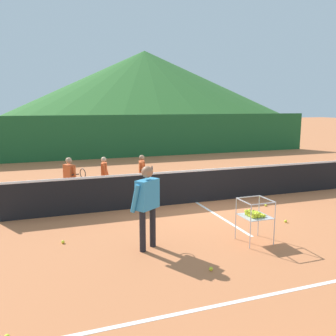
{
  "coord_description": "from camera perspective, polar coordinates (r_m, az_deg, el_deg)",
  "views": [
    {
      "loc": [
        -4.18,
        -9.21,
        2.79
      ],
      "look_at": [
        -0.91,
        -0.1,
        1.09
      ],
      "focal_mm": 38.22,
      "sensor_mm": 36.0,
      "label": 1
    }
  ],
  "objects": [
    {
      "name": "ground_plane",
      "position": [
        10.49,
        4.53,
        -5.49
      ],
      "size": [
        120.0,
        120.0,
        0.0
      ],
      "primitive_type": "plane",
      "color": "#C67042"
    },
    {
      "name": "line_baseline_near",
      "position": [
        6.49,
        24.08,
        -16.35
      ],
      "size": [
        10.57,
        0.08,
        0.01
      ],
      "primitive_type": "cube",
      "color": "white",
      "rests_on": "ground"
    },
    {
      "name": "line_baseline_far",
      "position": [
        14.78,
        -2.94,
        -0.92
      ],
      "size": [
        10.57,
        0.08,
        0.01
      ],
      "primitive_type": "cube",
      "color": "white",
      "rests_on": "ground"
    },
    {
      "name": "line_service_center",
      "position": [
        10.49,
        4.53,
        -5.48
      ],
      "size": [
        0.08,
        5.88,
        0.01
      ],
      "primitive_type": "cube",
      "color": "white",
      "rests_on": "ground"
    },
    {
      "name": "tennis_net",
      "position": [
        10.37,
        4.57,
        -2.83
      ],
      "size": [
        10.57,
        0.08,
        1.05
      ],
      "color": "#333338",
      "rests_on": "ground"
    },
    {
      "name": "instructor",
      "position": [
        6.93,
        -3.33,
        -5.08
      ],
      "size": [
        0.66,
        0.73,
        1.65
      ],
      "color": "black",
      "rests_on": "ground"
    },
    {
      "name": "student_0",
      "position": [
        10.64,
        -15.35,
        -1.18
      ],
      "size": [
        0.61,
        0.55,
        1.33
      ],
      "color": "black",
      "rests_on": "ground"
    },
    {
      "name": "student_1",
      "position": [
        11.39,
        -10.13,
        -0.64
      ],
      "size": [
        0.3,
        0.49,
        1.21
      ],
      "color": "black",
      "rests_on": "ground"
    },
    {
      "name": "student_2",
      "position": [
        11.16,
        -4.1,
        -0.5
      ],
      "size": [
        0.41,
        0.67,
        1.28
      ],
      "color": "black",
      "rests_on": "ground"
    },
    {
      "name": "ball_cart",
      "position": [
        7.57,
        13.61,
        -7.19
      ],
      "size": [
        0.58,
        0.58,
        0.9
      ],
      "color": "#B7B7BC",
      "rests_on": "ground"
    },
    {
      "name": "tennis_ball_1",
      "position": [
        9.16,
        18.25,
        -8.06
      ],
      "size": [
        0.07,
        0.07,
        0.07
      ],
      "primitive_type": "sphere",
      "color": "yellow",
      "rests_on": "ground"
    },
    {
      "name": "tennis_ball_3",
      "position": [
        10.41,
        15.32,
        -5.74
      ],
      "size": [
        0.07,
        0.07,
        0.07
      ],
      "primitive_type": "sphere",
      "color": "yellow",
      "rests_on": "ground"
    },
    {
      "name": "tennis_ball_4",
      "position": [
        6.38,
        6.88,
        -15.68
      ],
      "size": [
        0.07,
        0.07,
        0.07
      ],
      "primitive_type": "sphere",
      "color": "yellow",
      "rests_on": "ground"
    },
    {
      "name": "tennis_ball_6",
      "position": [
        7.77,
        -16.4,
        -11.23
      ],
      "size": [
        0.07,
        0.07,
        0.07
      ],
      "primitive_type": "sphere",
      "color": "yellow",
      "rests_on": "ground"
    },
    {
      "name": "windscreen_fence",
      "position": [
        19.36,
        -7.21,
        5.01
      ],
      "size": [
        23.26,
        0.08,
        2.3
      ],
      "primitive_type": "cube",
      "color": "#1E5B2D",
      "rests_on": "ground"
    },
    {
      "name": "hill_0",
      "position": [
        71.07,
        -3.71,
        12.94
      ],
      "size": [
        56.6,
        56.6,
        13.06
      ],
      "primitive_type": "cone",
      "color": "#2D6628",
      "rests_on": "ground"
    }
  ]
}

